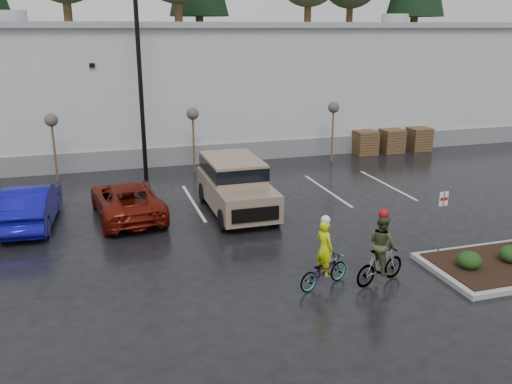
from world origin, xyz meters
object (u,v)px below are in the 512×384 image
object	(u,v)px
pallet_stack_a	(365,142)
cyclist_olive	(381,256)
sapling_east	(333,111)
pallet_stack_b	(391,141)
suv_tan	(237,187)
fire_lane_sign	(442,216)
lamppost	(139,57)
pallet_stack_c	(419,139)
sapling_west	(52,124)
sapling_mid	(193,117)
cyclist_hivis	(324,264)
car_blue	(31,205)
car_red	(127,200)

from	to	relation	value
pallet_stack_a	cyclist_olive	size ratio (longest dim) A/B	0.61
sapling_east	pallet_stack_b	world-z (taller)	sapling_east
pallet_stack_b	cyclist_olive	size ratio (longest dim) A/B	0.61
suv_tan	sapling_east	bearing A→B (deg)	43.47
pallet_stack_a	fire_lane_sign	size ratio (longest dim) A/B	0.61
lamppost	pallet_stack_a	bearing A→B (deg)	9.09
pallet_stack_b	pallet_stack_c	bearing A→B (deg)	0.00
lamppost	sapling_west	size ratio (longest dim) A/B	2.88
lamppost	sapling_east	distance (m)	10.48
pallet_stack_a	pallet_stack_b	bearing A→B (deg)	0.00
pallet_stack_a	fire_lane_sign	world-z (taller)	fire_lane_sign
sapling_west	sapling_mid	distance (m)	6.50
fire_lane_sign	cyclist_hivis	world-z (taller)	fire_lane_sign
suv_tan	cyclist_hivis	size ratio (longest dim) A/B	2.44
sapling_east	fire_lane_sign	size ratio (longest dim) A/B	1.45
sapling_mid	pallet_stack_b	world-z (taller)	sapling_mid
fire_lane_sign	suv_tan	xyz separation A→B (m)	(-4.90, 6.07, -0.38)
lamppost	cyclist_olive	bearing A→B (deg)	-67.90
car_blue	cyclist_hivis	bearing A→B (deg)	141.80
pallet_stack_c	cyclist_hivis	size ratio (longest dim) A/B	0.65
sapling_east	car_red	bearing A→B (deg)	-151.78
cyclist_hivis	pallet_stack_c	bearing A→B (deg)	-61.12
sapling_east	car_blue	size ratio (longest dim) A/B	0.69
pallet_stack_a	sapling_mid	bearing A→B (deg)	-174.29
cyclist_hivis	pallet_stack_a	bearing A→B (deg)	-52.13
lamppost	cyclist_hivis	xyz separation A→B (m)	(3.59, -12.51, -5.03)
sapling_west	fire_lane_sign	xyz separation A→B (m)	(11.80, -12.80, -1.32)
pallet_stack_c	suv_tan	bearing A→B (deg)	-149.46
pallet_stack_a	fire_lane_sign	bearing A→B (deg)	-108.81
sapling_west	pallet_stack_c	distance (m)	20.13
car_red	cyclist_olive	xyz separation A→B (m)	(6.40, -7.76, 0.12)
sapling_west	pallet_stack_b	distance (m)	18.34
pallet_stack_c	car_red	distance (m)	18.59
pallet_stack_a	cyclist_hivis	xyz separation A→B (m)	(-8.91, -14.51, -0.02)
sapling_mid	cyclist_olive	size ratio (longest dim) A/B	1.46
sapling_east	pallet_stack_a	size ratio (longest dim) A/B	2.37
sapling_east	car_red	world-z (taller)	sapling_east
sapling_west	suv_tan	size ratio (longest dim) A/B	0.63
pallet_stack_b	car_red	bearing A→B (deg)	-155.52
pallet_stack_c	cyclist_olive	xyz separation A→B (m)	(-10.81, -14.78, 0.13)
lamppost	car_red	bearing A→B (deg)	-103.57
car_red	cyclist_hivis	size ratio (longest dim) A/B	2.37
sapling_east	pallet_stack_c	xyz separation A→B (m)	(6.00, 1.00, -2.05)
sapling_west	car_red	size ratio (longest dim) A/B	0.65
car_red	lamppost	bearing A→B (deg)	-109.00
pallet_stack_c	sapling_mid	bearing A→B (deg)	-175.76
pallet_stack_c	fire_lane_sign	distance (m)	16.07
lamppost	cyclist_olive	size ratio (longest dim) A/B	4.20
sapling_east	cyclist_hivis	size ratio (longest dim) A/B	1.53
pallet_stack_c	cyclist_olive	size ratio (longest dim) A/B	0.61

